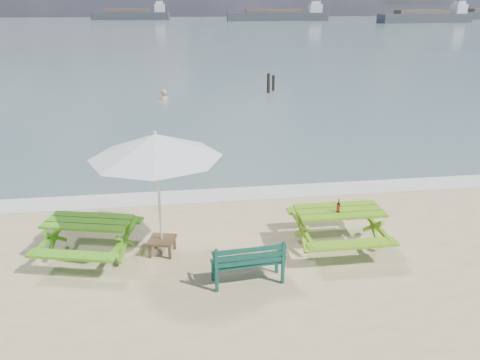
{
  "coord_description": "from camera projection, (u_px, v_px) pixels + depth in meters",
  "views": [
    {
      "loc": [
        -0.91,
        -6.4,
        4.61
      ],
      "look_at": [
        0.41,
        3.0,
        1.0
      ],
      "focal_mm": 35.0,
      "sensor_mm": 36.0,
      "label": 1
    }
  ],
  "objects": [
    {
      "name": "sea",
      "position": [
        176.0,
        29.0,
        86.36
      ],
      "size": [
        300.0,
        300.0,
        0.0
      ],
      "primitive_type": "plane",
      "color": "slate",
      "rests_on": "ground"
    },
    {
      "name": "picnic_table_left",
      "position": [
        90.0,
        239.0,
        8.96
      ],
      "size": [
        1.99,
        2.12,
        0.76
      ],
      "color": "#489716",
      "rests_on": "ground"
    },
    {
      "name": "park_bench",
      "position": [
        248.0,
        270.0,
        8.17
      ],
      "size": [
        1.29,
        0.53,
        0.77
      ],
      "color": "#0F4033",
      "rests_on": "ground"
    },
    {
      "name": "picnic_table_right",
      "position": [
        338.0,
        229.0,
        9.32
      ],
      "size": [
        1.69,
        1.89,
        0.81
      ],
      "color": "#669D17",
      "rests_on": "ground"
    },
    {
      "name": "patio_umbrella",
      "position": [
        156.0,
        146.0,
        8.4
      ],
      "size": [
        2.96,
        2.96,
        2.42
      ],
      "color": "silver",
      "rests_on": "ground"
    },
    {
      "name": "foam_strip",
      "position": [
        215.0,
        195.0,
        11.94
      ],
      "size": [
        22.0,
        0.9,
        0.01
      ],
      "primitive_type": "cube",
      "color": "silver",
      "rests_on": "ground"
    },
    {
      "name": "beer_bottle",
      "position": [
        338.0,
        208.0,
        9.03
      ],
      "size": [
        0.07,
        0.07,
        0.27
      ],
      "color": "brown",
      "rests_on": "picnic_table_right"
    },
    {
      "name": "side_table",
      "position": [
        162.0,
        246.0,
        9.12
      ],
      "size": [
        0.59,
        0.59,
        0.32
      ],
      "color": "brown",
      "rests_on": "ground"
    },
    {
      "name": "swimmer",
      "position": [
        164.0,
        106.0,
        23.81
      ],
      "size": [
        0.68,
        0.49,
        1.72
      ],
      "color": "tan",
      "rests_on": "ground"
    },
    {
      "name": "cargo_ships",
      "position": [
        393.0,
        16.0,
        126.85
      ],
      "size": [
        158.09,
        37.64,
        4.4
      ],
      "color": "#373B41",
      "rests_on": "ground"
    },
    {
      "name": "mooring_pilings",
      "position": [
        270.0,
        85.0,
        25.59
      ],
      "size": [
        0.56,
        0.76,
        1.25
      ],
      "color": "black",
      "rests_on": "ground"
    }
  ]
}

